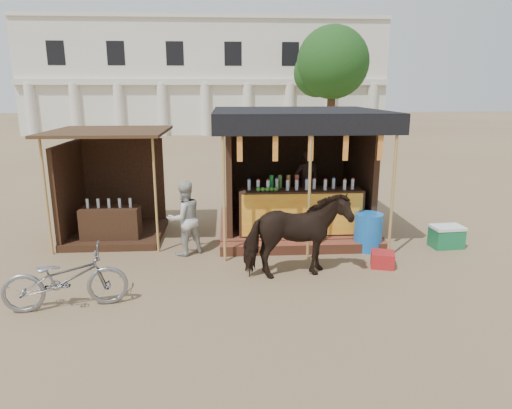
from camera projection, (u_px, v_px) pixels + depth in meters
The scene contains 11 objects.
ground at pixel (262, 295), 7.30m from camera, with size 120.00×120.00×0.00m, color #846B4C.
main_stall at pixel (296, 188), 10.36m from camera, with size 3.60×3.61×2.78m.
secondary_stall at pixel (108, 200), 10.03m from camera, with size 2.40×2.40×2.38m.
cow at pixel (296, 236), 7.84m from camera, with size 0.82×1.79×1.51m, color black.
motorbike at pixel (65, 279), 6.78m from camera, with size 0.62×1.79×0.94m, color gray.
bystander at pixel (184, 218), 8.97m from camera, with size 0.72×0.56×1.48m, color beige.
blue_barrel at pixel (368, 232), 9.29m from camera, with size 0.57×0.57×0.77m, color blue.
red_crate at pixel (382, 259), 8.46m from camera, with size 0.41×0.41×0.28m, color maroon.
cooler at pixel (447, 236), 9.49m from camera, with size 0.68×0.49×0.46m.
background_building at pixel (207, 79), 35.17m from camera, with size 26.00×7.45×8.18m.
tree at pixel (329, 65), 27.95m from camera, with size 4.50×4.40×7.00m.
Camera 1 is at (-0.53, -6.70, 3.21)m, focal length 32.00 mm.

